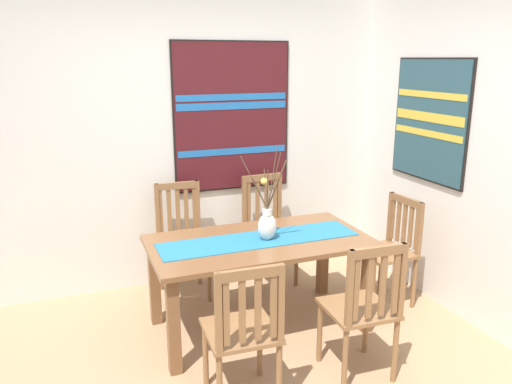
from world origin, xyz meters
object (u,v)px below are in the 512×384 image
(chair_4, at_px, (181,238))
(painting_on_side_wall, at_px, (430,120))
(chair_0, at_px, (268,228))
(dining_table, at_px, (259,254))
(chair_1, at_px, (363,307))
(painting_on_back_wall, at_px, (232,117))
(chair_3, at_px, (243,331))
(centerpiece_vase, at_px, (267,223))
(chair_2, at_px, (391,248))

(chair_4, xyz_separation_m, painting_on_side_wall, (1.99, -0.70, 1.02))
(chair_0, xyz_separation_m, chair_4, (-0.81, 0.01, 0.00))
(dining_table, height_order, chair_1, chair_1)
(chair_1, relative_size, painting_on_back_wall, 0.72)
(chair_3, bearing_deg, painting_on_side_wall, 24.64)
(centerpiece_vase, height_order, chair_0, centerpiece_vase)
(dining_table, bearing_deg, centerpiece_vase, -24.27)
(chair_2, height_order, painting_on_side_wall, painting_on_side_wall)
(centerpiece_vase, relative_size, chair_4, 0.73)
(chair_1, height_order, chair_3, chair_1)
(chair_3, bearing_deg, chair_4, 89.97)
(chair_0, distance_m, chair_2, 1.13)
(centerpiece_vase, height_order, painting_on_back_wall, painting_on_back_wall)
(chair_3, xyz_separation_m, chair_4, (0.00, 1.61, 0.02))
(dining_table, relative_size, painting_on_side_wall, 1.62)
(centerpiece_vase, bearing_deg, painting_on_side_wall, 4.73)
(dining_table, bearing_deg, painting_on_side_wall, 3.72)
(chair_1, distance_m, chair_3, 0.80)
(dining_table, xyz_separation_m, painting_on_side_wall, (1.57, 0.10, 0.92))
(chair_2, xyz_separation_m, painting_on_back_wall, (-1.03, 1.08, 1.02))
(centerpiece_vase, distance_m, painting_on_side_wall, 1.67)
(chair_0, xyz_separation_m, chair_1, (-0.01, -1.62, -0.01))
(dining_table, distance_m, chair_4, 0.91)
(centerpiece_vase, xyz_separation_m, chair_0, (0.34, 0.82, -0.35))
(chair_2, height_order, painting_on_back_wall, painting_on_back_wall)
(chair_1, xyz_separation_m, chair_4, (-0.80, 1.63, 0.01))
(chair_0, bearing_deg, chair_3, -116.85)
(chair_4, height_order, painting_on_back_wall, painting_on_back_wall)
(centerpiece_vase, height_order, chair_4, centerpiece_vase)
(painting_on_back_wall, height_order, painting_on_side_wall, painting_on_back_wall)
(dining_table, distance_m, chair_2, 1.19)
(centerpiece_vase, bearing_deg, chair_1, -67.43)
(painting_on_back_wall, bearing_deg, chair_1, -83.02)
(chair_3, bearing_deg, chair_2, 26.67)
(chair_1, relative_size, chair_3, 1.02)
(centerpiece_vase, distance_m, chair_0, 0.95)
(chair_2, relative_size, painting_on_side_wall, 0.90)
(centerpiece_vase, relative_size, chair_2, 0.78)
(chair_3, bearing_deg, painting_on_back_wall, 73.14)
(chair_0, bearing_deg, chair_2, -45.20)
(painting_on_side_wall, bearing_deg, chair_4, 160.59)
(chair_0, distance_m, chair_1, 1.62)
(chair_1, xyz_separation_m, painting_on_back_wall, (-0.23, 1.90, 1.02))
(chair_1, bearing_deg, painting_on_side_wall, 38.14)
(chair_0, distance_m, chair_3, 1.80)
(chair_3, distance_m, painting_on_back_wall, 2.22)
(centerpiece_vase, xyz_separation_m, chair_3, (-0.47, -0.79, -0.36))
(chair_2, xyz_separation_m, painting_on_side_wall, (0.38, 0.11, 1.04))
(chair_2, relative_size, chair_4, 0.93)
(chair_0, bearing_deg, chair_1, -90.30)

